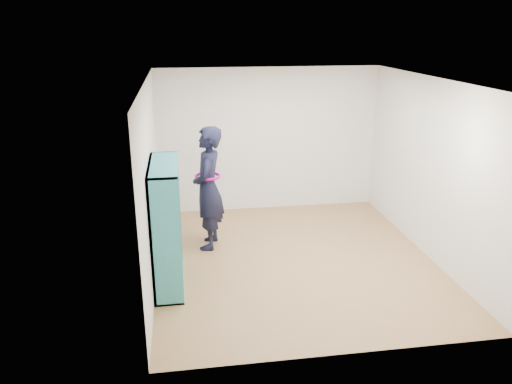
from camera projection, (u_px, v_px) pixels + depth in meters
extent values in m
plane|color=#9C6E47|center=(294.00, 260.00, 7.36)|extent=(4.50, 4.50, 0.00)
plane|color=white|center=(299.00, 81.00, 6.53)|extent=(4.50, 4.50, 0.00)
cube|color=silver|center=(151.00, 182.00, 6.66)|extent=(0.02, 4.50, 2.60)
cube|color=silver|center=(431.00, 169.00, 7.23)|extent=(0.02, 4.50, 2.60)
cube|color=silver|center=(268.00, 140.00, 9.05)|extent=(4.00, 0.02, 2.60)
cube|color=silver|center=(350.00, 242.00, 4.84)|extent=(4.00, 0.02, 2.60)
cube|color=teal|center=(166.00, 244.00, 5.90)|extent=(0.36, 0.03, 1.65)
cube|color=teal|center=(167.00, 209.00, 7.04)|extent=(0.36, 0.03, 1.65)
cube|color=teal|center=(170.00, 281.00, 6.73)|extent=(0.36, 1.24, 0.03)
cube|color=teal|center=(163.00, 165.00, 6.21)|extent=(0.36, 1.24, 0.03)
cube|color=teal|center=(154.00, 226.00, 6.45)|extent=(0.03, 1.24, 1.65)
cube|color=teal|center=(166.00, 231.00, 6.28)|extent=(0.34, 0.03, 1.60)
cube|color=teal|center=(167.00, 219.00, 6.66)|extent=(0.34, 0.03, 1.60)
cube|color=teal|center=(168.00, 253.00, 6.60)|extent=(0.34, 1.19, 0.03)
cube|color=teal|center=(167.00, 225.00, 6.47)|extent=(0.34, 1.19, 0.03)
cube|color=teal|center=(165.00, 196.00, 6.34)|extent=(0.34, 1.19, 0.03)
cube|color=beige|center=(171.00, 291.00, 6.33)|extent=(0.23, 0.14, 0.09)
cube|color=black|center=(170.00, 259.00, 6.13)|extent=(0.19, 0.17, 0.24)
cube|color=maroon|center=(168.00, 229.00, 6.00)|extent=(0.19, 0.17, 0.25)
cube|color=silver|center=(166.00, 203.00, 5.95)|extent=(0.23, 0.14, 0.06)
cube|color=navy|center=(172.00, 272.00, 6.63)|extent=(0.19, 0.17, 0.26)
cube|color=brown|center=(170.00, 243.00, 6.49)|extent=(0.19, 0.17, 0.31)
cube|color=#BFB28C|center=(168.00, 221.00, 6.45)|extent=(0.23, 0.14, 0.09)
cube|color=#26594C|center=(167.00, 186.00, 6.24)|extent=(0.19, 0.17, 0.28)
cube|color=beige|center=(172.00, 259.00, 7.00)|extent=(0.19, 0.17, 0.25)
cube|color=black|center=(170.00, 237.00, 6.95)|extent=(0.23, 0.14, 0.09)
cube|color=maroon|center=(169.00, 206.00, 6.74)|extent=(0.19, 0.17, 0.26)
cube|color=silver|center=(167.00, 176.00, 6.61)|extent=(0.19, 0.17, 0.31)
imported|color=black|center=(208.00, 188.00, 7.53)|extent=(0.57, 0.76, 1.89)
torus|color=#A90D7B|center=(208.00, 176.00, 7.47)|extent=(0.46, 0.46, 0.04)
cube|color=silver|center=(199.00, 179.00, 7.56)|extent=(0.01, 0.11, 0.13)
cube|color=black|center=(199.00, 179.00, 7.56)|extent=(0.01, 0.10, 0.13)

